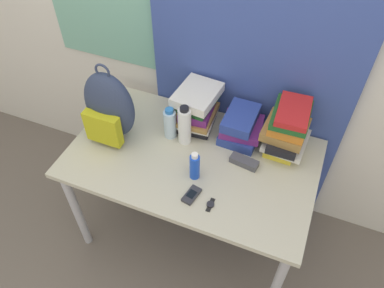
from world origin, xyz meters
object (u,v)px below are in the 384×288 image
at_px(backpack, 109,108).
at_px(wristwatch, 210,205).
at_px(book_stack_center, 241,126).
at_px(cell_phone, 192,195).
at_px(water_bottle, 170,123).
at_px(sunscreen_bottle, 195,166).
at_px(book_stack_left, 197,108).
at_px(sports_bottle, 185,125).
at_px(sunglasses_case, 244,162).
at_px(book_stack_right, 287,129).

relative_size(backpack, wristwatch, 5.90).
distance_m(book_stack_center, cell_phone, 0.50).
bearing_deg(water_bottle, sunscreen_bottle, -43.37).
relative_size(backpack, book_stack_left, 1.64).
xyz_separation_m(book_stack_center, water_bottle, (-0.37, -0.14, 0.01)).
height_order(book_stack_center, wristwatch, book_stack_center).
height_order(backpack, water_bottle, backpack).
bearing_deg(water_bottle, sports_bottle, -5.19).
bearing_deg(wristwatch, water_bottle, 136.05).
bearing_deg(sunscreen_bottle, water_bottle, 136.63).
xyz_separation_m(cell_phone, wristwatch, (0.10, -0.02, -0.00)).
xyz_separation_m(backpack, water_bottle, (0.30, 0.11, -0.11)).
xyz_separation_m(book_stack_center, sunglasses_case, (0.08, -0.19, -0.06)).
xyz_separation_m(sunscreen_bottle, cell_phone, (0.03, -0.12, -0.07)).
distance_m(sports_bottle, wristwatch, 0.46).
height_order(book_stack_left, sunscreen_bottle, book_stack_left).
xyz_separation_m(book_stack_left, book_stack_right, (0.50, -0.00, 0.02)).
height_order(sports_bottle, sunglasses_case, sports_bottle).
distance_m(book_stack_left, sports_bottle, 0.15).
height_order(water_bottle, cell_phone, water_bottle).
height_order(book_stack_center, sunscreen_bottle, sunscreen_bottle).
height_order(backpack, book_stack_left, backpack).
bearing_deg(book_stack_right, book_stack_left, 179.68).
bearing_deg(backpack, water_bottle, 20.94).
distance_m(backpack, water_bottle, 0.34).
distance_m(sports_bottle, cell_phone, 0.39).
relative_size(sunscreen_bottle, cell_phone, 1.46).
xyz_separation_m(book_stack_left, book_stack_center, (0.26, -0.00, -0.05)).
height_order(water_bottle, sunscreen_bottle, water_bottle).
relative_size(backpack, water_bottle, 2.41).
height_order(sunscreen_bottle, wristwatch, sunscreen_bottle).
bearing_deg(water_bottle, cell_phone, -52.05).
relative_size(book_stack_right, cell_phone, 2.55).
height_order(sports_bottle, wristwatch, sports_bottle).
xyz_separation_m(backpack, cell_phone, (0.56, -0.23, -0.19)).
bearing_deg(wristwatch, sports_bottle, 128.72).
height_order(book_stack_center, book_stack_right, book_stack_right).
height_order(book_stack_right, water_bottle, book_stack_right).
xyz_separation_m(sunscreen_bottle, wristwatch, (0.14, -0.14, -0.07)).
relative_size(cell_phone, wristwatch, 1.46).
relative_size(book_stack_right, sports_bottle, 1.20).
height_order(book_stack_left, sunglasses_case, book_stack_left).
bearing_deg(cell_phone, backpack, 157.97).
bearing_deg(book_stack_left, sports_bottle, -94.50).
bearing_deg(sports_bottle, sunglasses_case, -6.47).
xyz_separation_m(backpack, book_stack_center, (0.66, 0.25, -0.12)).
bearing_deg(sports_bottle, book_stack_right, 15.77).
relative_size(backpack, book_stack_right, 1.59).
distance_m(cell_phone, wristwatch, 0.11).
bearing_deg(book_stack_left, sunscreen_bottle, -69.97).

